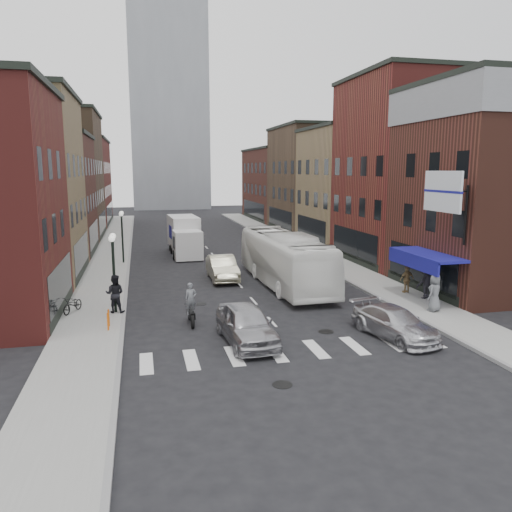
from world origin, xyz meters
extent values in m
plane|color=black|center=(0.00, 0.00, 0.00)|extent=(160.00, 160.00, 0.00)
cube|color=gray|center=(-8.50, 22.00, 0.07)|extent=(3.00, 74.00, 0.15)
cube|color=gray|center=(8.50, 22.00, 0.07)|extent=(3.00, 74.00, 0.15)
cube|color=gray|center=(-7.00, 22.00, 0.00)|extent=(0.20, 74.00, 0.16)
cube|color=gray|center=(7.00, 22.00, 0.00)|extent=(0.20, 74.00, 0.16)
cube|color=silver|center=(0.00, -3.00, 0.00)|extent=(12.00, 2.20, 0.01)
cube|color=black|center=(-10.02, 4.50, 1.60)|extent=(0.08, 7.20, 2.20)
cube|color=black|center=(-10.02, 14.00, 1.60)|extent=(0.08, 8.00, 2.20)
cube|color=#4E251C|center=(-15.00, 24.00, 5.00)|extent=(10.00, 10.00, 10.00)
cube|color=black|center=(-10.02, 24.00, 1.60)|extent=(0.08, 8.00, 2.20)
cube|color=black|center=(-15.00, 24.00, 10.15)|extent=(10.30, 10.20, 0.30)
cube|color=#483524|center=(-15.00, 35.00, 6.50)|extent=(10.00, 12.00, 13.00)
cube|color=black|center=(-10.02, 35.00, 1.60)|extent=(0.08, 9.60, 2.20)
cube|color=black|center=(-15.00, 35.00, 13.15)|extent=(10.30, 12.20, 0.30)
cube|color=maroon|center=(-15.00, 49.00, 5.50)|extent=(10.00, 16.00, 11.00)
cube|color=black|center=(-10.02, 49.00, 1.60)|extent=(0.08, 12.80, 2.20)
cube|color=black|center=(-15.00, 49.00, 11.15)|extent=(10.30, 16.20, 0.30)
cube|color=#4E251C|center=(15.00, 4.50, 6.00)|extent=(10.00, 9.00, 12.00)
cube|color=black|center=(10.02, 4.50, 1.60)|extent=(0.08, 7.20, 2.20)
cube|color=black|center=(15.00, 4.50, 12.15)|extent=(10.30, 9.20, 0.30)
cube|color=maroon|center=(15.00, 14.00, 7.00)|extent=(10.00, 10.00, 14.00)
cube|color=black|center=(10.02, 14.00, 1.60)|extent=(0.08, 8.00, 2.20)
cube|color=black|center=(15.00, 14.00, 14.15)|extent=(10.30, 10.20, 0.30)
cube|color=#9A8255|center=(15.00, 24.00, 5.50)|extent=(10.00, 10.00, 11.00)
cube|color=black|center=(10.02, 24.00, 1.60)|extent=(0.08, 8.00, 2.20)
cube|color=black|center=(15.00, 24.00, 11.15)|extent=(10.30, 10.20, 0.30)
cube|color=#483524|center=(15.00, 35.00, 6.00)|extent=(10.00, 12.00, 12.00)
cube|color=black|center=(10.02, 35.00, 1.60)|extent=(0.08, 9.60, 2.20)
cube|color=black|center=(15.00, 35.00, 12.15)|extent=(10.30, 12.20, 0.30)
cube|color=#4E251C|center=(15.00, 49.00, 5.00)|extent=(10.00, 16.00, 10.00)
cube|color=black|center=(10.02, 49.00, 1.60)|extent=(0.08, 12.80, 2.20)
cube|color=black|center=(15.00, 49.00, 10.15)|extent=(10.30, 16.20, 0.30)
cube|color=navy|center=(9.10, 2.50, 2.70)|extent=(1.80, 5.00, 0.15)
cube|color=navy|center=(8.25, 2.50, 2.35)|extent=(0.10, 5.00, 0.70)
cylinder|color=black|center=(9.90, 0.50, 5.00)|extent=(0.12, 0.12, 3.00)
cylinder|color=black|center=(9.20, 0.50, 6.20)|extent=(1.40, 0.08, 0.08)
cube|color=silver|center=(8.50, 0.50, 6.20)|extent=(0.12, 3.00, 2.00)
cube|color=#9399A0|center=(0.00, 78.00, 25.00)|extent=(14.00, 14.00, 50.00)
cylinder|color=black|center=(-7.40, 4.00, 2.00)|extent=(0.14, 0.14, 4.00)
cylinder|color=black|center=(-7.40, 4.00, 4.00)|extent=(0.06, 0.90, 0.06)
sphere|color=white|center=(-7.40, 3.55, 3.95)|extent=(0.32, 0.32, 0.32)
sphere|color=white|center=(-7.40, 4.45, 3.95)|extent=(0.32, 0.32, 0.32)
cylinder|color=black|center=(-7.40, 18.00, 2.00)|extent=(0.14, 0.14, 4.00)
cylinder|color=black|center=(-7.40, 18.00, 4.00)|extent=(0.06, 0.90, 0.06)
sphere|color=white|center=(-7.40, 17.55, 3.95)|extent=(0.32, 0.32, 0.32)
sphere|color=white|center=(-7.40, 18.45, 3.95)|extent=(0.32, 0.32, 0.32)
cylinder|color=#D8590C|center=(-7.60, 1.00, 0.55)|extent=(0.08, 0.08, 0.80)
cylinder|color=#D8590C|center=(-7.60, 1.60, 0.55)|extent=(0.08, 0.08, 0.80)
cube|color=silver|center=(-2.34, 18.82, 1.24)|extent=(2.33, 2.50, 2.29)
cube|color=black|center=(-2.34, 18.82, 1.46)|extent=(2.30, 1.41, 1.01)
cube|color=silver|center=(-2.34, 22.30, 1.92)|extent=(2.55, 4.88, 2.66)
cube|color=navy|center=(-2.34, 22.30, 1.92)|extent=(2.43, 1.96, 1.10)
cube|color=black|center=(-2.34, 22.12, 0.41)|extent=(2.35, 6.06, 0.32)
cylinder|color=black|center=(-3.40, 19.01, 0.41)|extent=(0.26, 0.82, 0.82)
cylinder|color=black|center=(-1.29, 19.01, 0.41)|extent=(0.26, 0.82, 0.82)
cylinder|color=black|center=(-3.40, 22.12, 0.41)|extent=(0.26, 0.82, 0.82)
cylinder|color=black|center=(-1.29, 22.12, 0.41)|extent=(0.26, 0.82, 0.82)
cylinder|color=black|center=(-3.40, 23.95, 0.41)|extent=(0.26, 0.82, 0.82)
cylinder|color=black|center=(-1.29, 23.95, 0.41)|extent=(0.26, 0.82, 0.82)
cylinder|color=black|center=(-3.84, 2.24, 0.30)|extent=(0.13, 0.61, 0.61)
cylinder|color=black|center=(-3.84, 0.86, 0.30)|extent=(0.13, 0.61, 0.61)
cube|color=black|center=(-3.84, 1.55, 0.51)|extent=(0.31, 1.12, 0.32)
cube|color=black|center=(-3.84, 2.05, 0.87)|extent=(0.51, 0.09, 0.06)
imported|color=slate|center=(-3.84, 1.46, 1.26)|extent=(0.58, 0.40, 1.52)
imported|color=white|center=(2.77, 8.35, 1.69)|extent=(3.12, 12.16, 3.37)
imported|color=#ADACB1|center=(-1.81, -1.56, 0.81)|extent=(2.23, 4.88, 1.62)
imported|color=beige|center=(-0.80, 10.89, 0.79)|extent=(1.71, 4.81, 1.58)
imported|color=silver|center=(4.62, -2.42, 0.66)|extent=(2.77, 4.85, 1.33)
imported|color=black|center=(-9.49, 4.35, 0.57)|extent=(1.18, 1.70, 0.85)
imported|color=black|center=(-7.40, 3.87, 1.12)|extent=(1.04, 0.74, 1.94)
imported|color=black|center=(9.35, 2.85, 1.10)|extent=(1.33, 0.85, 1.90)
imported|color=olive|center=(9.02, 4.27, 0.95)|extent=(0.98, 0.58, 1.59)
imported|color=slate|center=(8.38, 0.44, 1.11)|extent=(1.12, 0.99, 1.92)
camera|label=1|loc=(-6.02, -21.40, 7.25)|focal=35.00mm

